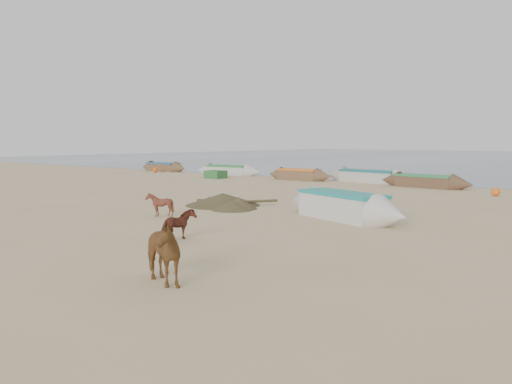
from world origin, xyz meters
The scene contains 8 objects.
ground centered at (0.00, 0.00, 0.00)m, with size 140.00×140.00×0.00m, color tan.
cow_adult centered at (3.60, -3.88, 0.66)m, with size 0.71×1.56×1.32m, color brown.
calf_front centered at (-3.28, 2.22, 0.46)m, with size 0.74×0.84×0.92m, color #5C2B1D.
calf_right centered at (0.71, -0.55, 0.45)m, with size 0.89×0.76×0.90m, color #5F2C1E.
near_canoe centered at (2.52, 5.94, 0.50)m, with size 6.08×1.33×1.00m, color silver, non-canonical shape.
debris_pile centered at (-3.57, 6.19, 0.27)m, with size 3.37×3.37×0.55m, color brown.
waterline_canoes centered at (-0.52, 20.95, 0.42)m, with size 54.05×4.52×0.97m.
beach_clutter centered at (3.26, 20.00, 0.30)m, with size 45.85×5.43×0.64m.
Camera 1 is at (11.17, -10.46, 2.88)m, focal length 35.00 mm.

